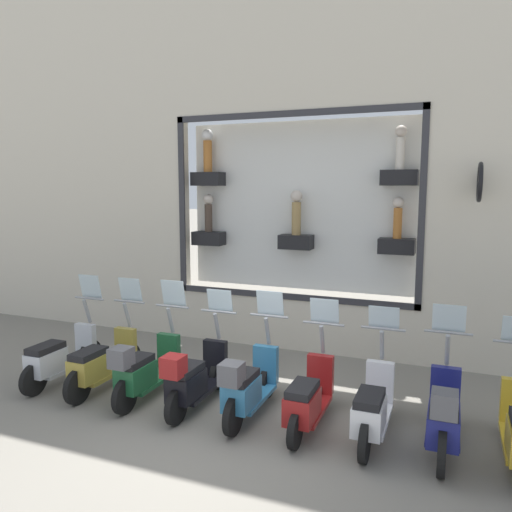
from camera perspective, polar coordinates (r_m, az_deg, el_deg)
ground_plane at (r=7.15m, az=-4.95°, el=-18.69°), size 120.00×120.00×0.00m
building_facade at (r=9.99m, az=4.58°, el=20.40°), size 1.24×36.00×10.53m
scooter_navy_1 at (r=6.63m, az=20.67°, el=-16.72°), size 1.81×0.61×1.66m
scooter_white_2 at (r=6.75m, az=13.17°, el=-16.56°), size 1.80×0.61×1.56m
scooter_red_3 at (r=6.91m, az=5.97°, el=-15.87°), size 1.79×0.60×1.60m
scooter_teal_4 at (r=7.09m, az=-0.93°, el=-14.62°), size 1.80×0.60×1.65m
scooter_black_5 at (r=7.43m, az=-7.13°, el=-13.68°), size 1.80×0.60×1.60m
scooter_green_6 at (r=7.85m, az=-12.65°, el=-12.55°), size 1.80×0.60×1.69m
scooter_olive_7 at (r=8.39m, az=-17.26°, el=-11.63°), size 1.81×0.61×1.67m
scooter_silver_8 at (r=8.93m, az=-21.56°, el=-10.71°), size 1.80×0.61×1.67m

